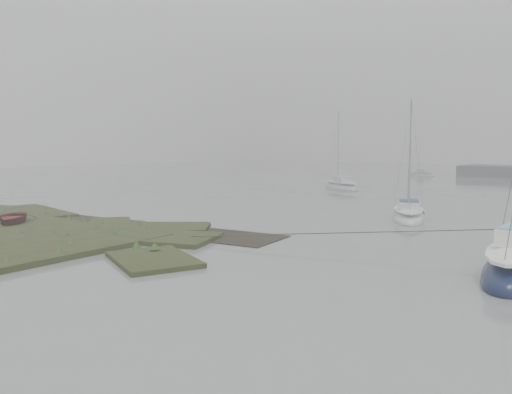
% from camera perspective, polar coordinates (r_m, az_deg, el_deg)
% --- Properties ---
extents(ground, '(160.00, 160.00, 0.00)m').
position_cam_1_polar(ground, '(44.36, 18.19, 0.37)').
color(ground, slate).
rests_on(ground, ground).
extents(sailboat_white, '(3.29, 5.25, 7.05)m').
position_cam_1_polar(sailboat_white, '(28.35, 17.01, -2.07)').
color(sailboat_white, silver).
rests_on(sailboat_white, ground).
extents(sailboat_far_a, '(5.54, 4.83, 7.86)m').
position_cam_1_polar(sailboat_far_a, '(47.34, 9.71, 1.19)').
color(sailboat_far_a, '#A7ADB1').
rests_on(sailboat_far_a, ground).
extents(sailboat_far_c, '(4.49, 3.46, 6.17)m').
position_cam_1_polar(sailboat_far_c, '(71.02, 18.43, 2.44)').
color(sailboat_far_c, '#B8BEC3').
rests_on(sailboat_far_c, ground).
extents(dinghy, '(3.33, 3.26, 0.56)m').
position_cam_1_polar(dinghy, '(27.36, -26.08, -2.08)').
color(dinghy, maroon).
rests_on(dinghy, marsh_bank).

